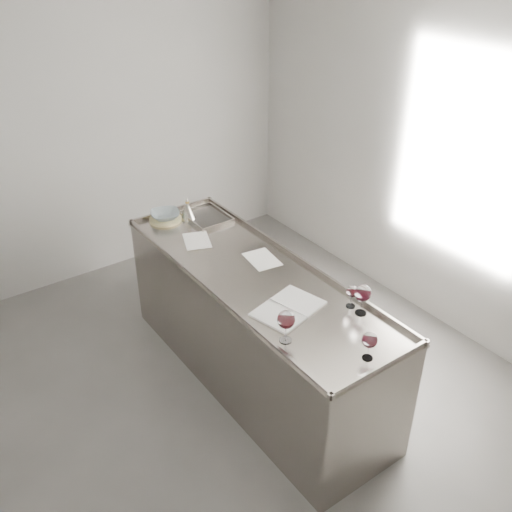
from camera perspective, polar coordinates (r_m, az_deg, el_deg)
room_shell at (r=3.25m, az=-4.30°, el=-0.02°), size 4.54×5.04×2.84m
counter at (r=4.21m, az=-0.16°, el=-7.17°), size 0.77×2.42×0.97m
wine_glass_left at (r=3.26m, az=3.04°, el=-6.44°), size 0.11×0.11×0.21m
wine_glass_middle at (r=3.21m, az=11.29°, el=-8.30°), size 0.09×0.09×0.17m
wine_glass_right at (r=3.54m, az=10.63°, el=-3.73°), size 0.10×0.10×0.20m
wine_glass_small at (r=3.61m, az=9.57°, el=-3.58°), size 0.07×0.07×0.15m
notebook at (r=3.60m, az=3.24°, el=-5.25°), size 0.49×0.40×0.02m
loose_paper_top at (r=4.10m, az=0.62°, el=-0.32°), size 0.23×0.30×0.00m
loose_paper_under at (r=4.36m, az=-5.93°, el=1.56°), size 0.27×0.32×0.00m
trivet at (r=4.69m, az=-9.04°, el=3.65°), size 0.34×0.34×0.02m
ceramic_bowl at (r=4.68m, az=-9.07°, el=4.07°), size 0.29×0.29×0.06m
wine_funnel at (r=4.68m, az=-6.83°, el=4.40°), size 0.13×0.13×0.19m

